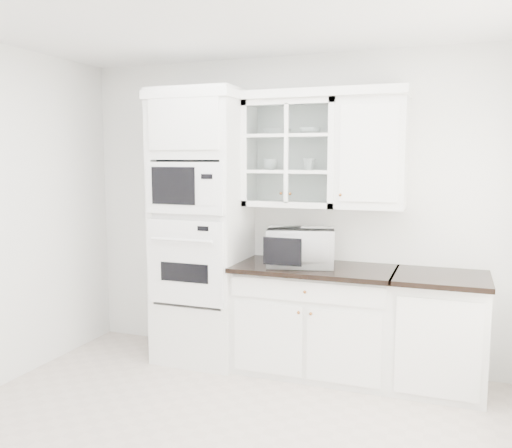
% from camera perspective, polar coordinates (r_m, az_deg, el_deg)
% --- Properties ---
extents(room_shell, '(4.00, 3.50, 2.70)m').
position_cam_1_polar(room_shell, '(3.59, -1.95, 6.43)').
color(room_shell, white).
rests_on(room_shell, ground).
extents(oven_column, '(0.76, 0.68, 2.40)m').
position_cam_1_polar(oven_column, '(4.83, -5.72, -0.37)').
color(oven_column, white).
rests_on(oven_column, ground).
extents(base_cabinet_run, '(1.32, 0.67, 0.92)m').
position_cam_1_polar(base_cabinet_run, '(4.67, 6.17, -9.90)').
color(base_cabinet_run, white).
rests_on(base_cabinet_run, ground).
extents(extra_base_cabinet, '(0.72, 0.67, 0.92)m').
position_cam_1_polar(extra_base_cabinet, '(4.54, 18.72, -10.70)').
color(extra_base_cabinet, white).
rests_on(extra_base_cabinet, ground).
extents(upper_cabinet_glass, '(0.80, 0.33, 0.90)m').
position_cam_1_polar(upper_cabinet_glass, '(4.67, 3.81, 7.40)').
color(upper_cabinet_glass, white).
rests_on(upper_cabinet_glass, room_shell).
extents(upper_cabinet_solid, '(0.55, 0.33, 0.90)m').
position_cam_1_polar(upper_cabinet_solid, '(4.52, 12.10, 7.28)').
color(upper_cabinet_solid, white).
rests_on(upper_cabinet_solid, room_shell).
extents(crown_molding, '(2.14, 0.38, 0.07)m').
position_cam_1_polar(crown_molding, '(4.70, 2.51, 13.32)').
color(crown_molding, white).
rests_on(crown_molding, room_shell).
extents(countertop_microwave, '(0.64, 0.57, 0.32)m').
position_cam_1_polar(countertop_microwave, '(4.53, 4.73, -2.40)').
color(countertop_microwave, white).
rests_on(countertop_microwave, base_cabinet_run).
extents(bowl_a, '(0.26, 0.26, 0.06)m').
position_cam_1_polar(bowl_a, '(4.73, 2.22, 9.68)').
color(bowl_a, white).
rests_on(bowl_a, upper_cabinet_glass).
extents(bowl_b, '(0.19, 0.19, 0.06)m').
position_cam_1_polar(bowl_b, '(4.64, 5.71, 9.70)').
color(bowl_b, white).
rests_on(bowl_b, upper_cabinet_glass).
extents(cup_a, '(0.14, 0.14, 0.09)m').
position_cam_1_polar(cup_a, '(4.73, 1.55, 6.28)').
color(cup_a, white).
rests_on(cup_a, upper_cabinet_glass).
extents(cup_b, '(0.13, 0.13, 0.10)m').
position_cam_1_polar(cup_b, '(4.64, 5.64, 6.29)').
color(cup_b, white).
rests_on(cup_b, upper_cabinet_glass).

